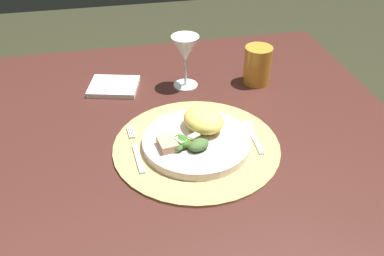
# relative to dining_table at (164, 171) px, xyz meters

# --- Properties ---
(dining_table) EXTENTS (1.20, 1.01, 0.74)m
(dining_table) POSITION_rel_dining_table_xyz_m (0.00, 0.00, 0.00)
(dining_table) COLOR #43211B
(dining_table) RESTS_ON ground
(placemat) EXTENTS (0.38, 0.38, 0.01)m
(placemat) POSITION_rel_dining_table_xyz_m (0.07, -0.08, 0.13)
(placemat) COLOR tan
(placemat) RESTS_ON dining_table
(dinner_plate) EXTENTS (0.25, 0.25, 0.02)m
(dinner_plate) POSITION_rel_dining_table_xyz_m (0.07, -0.08, 0.14)
(dinner_plate) COLOR silver
(dinner_plate) RESTS_ON placemat
(pasta_serving) EXTENTS (0.12, 0.13, 0.05)m
(pasta_serving) POSITION_rel_dining_table_xyz_m (0.09, -0.04, 0.17)
(pasta_serving) COLOR #ECCE5B
(pasta_serving) RESTS_ON dinner_plate
(salad_greens) EXTENTS (0.10, 0.07, 0.02)m
(salad_greens) POSITION_rel_dining_table_xyz_m (0.04, -0.11, 0.16)
(salad_greens) COLOR #40622D
(salad_greens) RESTS_ON dinner_plate
(bread_piece) EXTENTS (0.04, 0.06, 0.02)m
(bread_piece) POSITION_rel_dining_table_xyz_m (0.00, -0.10, 0.16)
(bread_piece) COLOR tan
(bread_piece) RESTS_ON dinner_plate
(fork) EXTENTS (0.03, 0.17, 0.00)m
(fork) POSITION_rel_dining_table_xyz_m (-0.07, -0.07, 0.13)
(fork) COLOR silver
(fork) RESTS_ON placemat
(spoon) EXTENTS (0.03, 0.13, 0.01)m
(spoon) POSITION_rel_dining_table_xyz_m (0.21, -0.05, 0.13)
(spoon) COLOR silver
(spoon) RESTS_ON placemat
(napkin) EXTENTS (0.16, 0.14, 0.01)m
(napkin) POSITION_rel_dining_table_xyz_m (-0.10, 0.23, 0.13)
(napkin) COLOR white
(napkin) RESTS_ON dining_table
(wine_glass) EXTENTS (0.08, 0.08, 0.15)m
(wine_glass) POSITION_rel_dining_table_xyz_m (0.10, 0.21, 0.23)
(wine_glass) COLOR silver
(wine_glass) RESTS_ON dining_table
(amber_tumbler) EXTENTS (0.08, 0.08, 0.11)m
(amber_tumbler) POSITION_rel_dining_table_xyz_m (0.30, 0.19, 0.18)
(amber_tumbler) COLOR #C6832B
(amber_tumbler) RESTS_ON dining_table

